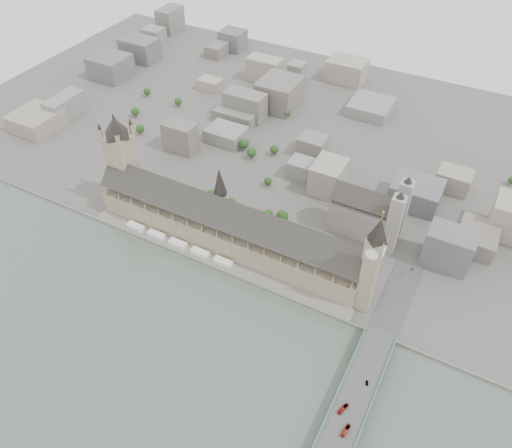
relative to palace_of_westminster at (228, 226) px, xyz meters
The scene contains 17 objects.
ground 30.06m from the palace_of_westminster, 90.00° to the right, with size 900.00×900.00×0.00m, color #595651.
river_thames 186.09m from the palace_of_westminster, 90.00° to the right, with size 600.00×600.00×0.00m, color #4C5A4E.
embankment_wall 40.67m from the palace_of_westminster, 90.00° to the right, with size 600.00×1.50×3.00m, color slate.
river_terrace 34.80m from the palace_of_westminster, 90.00° to the right, with size 270.00×15.00×2.00m, color slate.
terrace_tents 51.60m from the palace_of_westminster, 146.28° to the right, with size 118.00×7.00×4.00m.
palace_of_westminster is the anchor object (origin of this frame).
elizabeth_tower 142.94m from the palace_of_westminster, ahead, with size 17.00×17.00×107.50m.
victoria_tower 126.41m from the palace_of_westminster, behind, with size 30.00×30.00×100.00m.
central_tower 37.14m from the palace_of_westminster, 147.79° to the left, with size 13.00×13.00×48.00m.
westminster_bridge 195.05m from the palace_of_westminster, 33.49° to the right, with size 25.00×325.00×10.25m, color #474749.
westminster_abbey 134.09m from the palace_of_westminster, 34.17° to the left, with size 68.00×36.00×64.00m.
city_skyline_inland 225.33m from the palace_of_westminster, 90.00° to the left, with size 720.00×360.00×38.00m, color gray, non-canonical shape.
park_trees 44.22m from the palace_of_westminster, 103.94° to the left, with size 110.00×30.00×15.00m, color #194117, non-canonical shape.
red_bus_north 193.82m from the palace_of_westminster, 35.25° to the right, with size 2.31×9.88×2.75m, color #AA1713.
red_bus_south 207.52m from the palace_of_westminster, 37.22° to the right, with size 2.42×10.33×2.88m, color red.
car_silver 186.93m from the palace_of_westminster, 27.08° to the right, with size 1.41×4.05×1.34m, color gray.
car_approach 170.23m from the palace_of_westminster, 13.34° to the left, with size 1.79×4.39×1.27m, color gray.
Camera 1 is at (182.26, -265.53, 339.95)m, focal length 35.00 mm.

